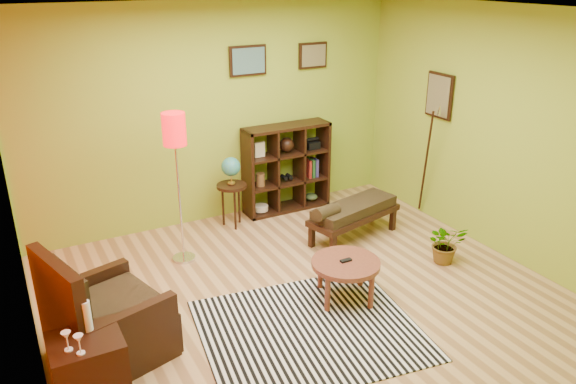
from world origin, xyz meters
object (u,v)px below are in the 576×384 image
armchair (104,324)px  potted_plant (445,247)px  side_cabinet (90,372)px  globe_table (231,175)px  coffee_table (346,266)px  cube_shelf (287,168)px  bench (352,212)px  floor_lamp (175,143)px

armchair → potted_plant: 3.75m
side_cabinet → globe_table: 3.36m
coffee_table → potted_plant: size_ratio=1.45×
armchair → side_cabinet: armchair is taller
side_cabinet → potted_plant: 4.00m
armchair → cube_shelf: (2.89, 2.09, 0.28)m
globe_table → potted_plant: bearing=-49.5°
bench → potted_plant: 1.18m
side_cabinet → globe_table: globe_table is taller
coffee_table → floor_lamp: (-1.18, 1.57, 1.04)m
globe_table → potted_plant: (1.75, -2.05, -0.52)m
globe_table → bench: (1.14, -1.05, -0.34)m
bench → coffee_table: bearing=-127.1°
armchair → bench: (3.14, 0.88, 0.05)m
armchair → bench: size_ratio=0.82×
coffee_table → bench: 1.36m
side_cabinet → bench: (3.36, 1.44, 0.06)m
potted_plant → cube_shelf: bearing=111.2°
coffee_table → bench: bearing=52.9°
coffee_table → side_cabinet: size_ratio=0.74×
armchair → side_cabinet: 0.60m
coffee_table → globe_table: bearing=98.5°
floor_lamp → globe_table: size_ratio=1.85×
armchair → globe_table: 2.80m
armchair → floor_lamp: bearing=50.0°
globe_table → potted_plant: size_ratio=1.97×
armchair → globe_table: (2.00, 1.93, 0.39)m
floor_lamp → potted_plant: size_ratio=3.65×
cube_shelf → side_cabinet: bearing=-139.6°
armchair → cube_shelf: 3.58m
armchair → globe_table: size_ratio=1.15×
floor_lamp → potted_plant: 3.23m
armchair → coffee_table: bearing=-5.2°
potted_plant → armchair: bearing=178.2°
armchair → potted_plant: armchair is taller
cube_shelf → bench: 1.26m
floor_lamp → cube_shelf: 2.06m
armchair → cube_shelf: size_ratio=0.89×
floor_lamp → bench: floor_lamp is taller
coffee_table → floor_lamp: size_ratio=0.40×
side_cabinet → bench: side_cabinet is taller
side_cabinet → bench: size_ratio=0.71×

